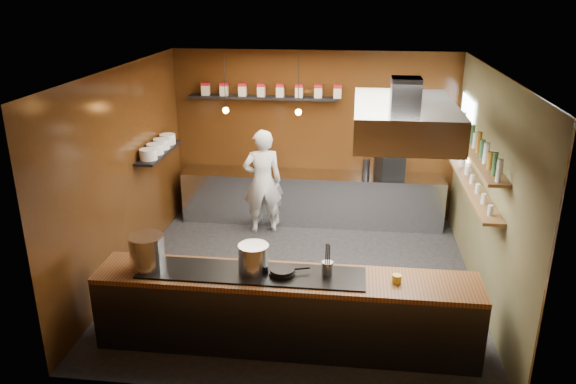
# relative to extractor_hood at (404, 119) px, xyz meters

# --- Properties ---
(floor) EXTENTS (5.00, 5.00, 0.00)m
(floor) POSITION_rel_extractor_hood_xyz_m (-1.30, 0.40, -2.51)
(floor) COLOR black
(floor) RESTS_ON ground
(back_wall) EXTENTS (5.00, 0.00, 5.00)m
(back_wall) POSITION_rel_extractor_hood_xyz_m (-1.30, 2.90, -1.01)
(back_wall) COLOR #341709
(back_wall) RESTS_ON ground
(left_wall) EXTENTS (0.00, 5.00, 5.00)m
(left_wall) POSITION_rel_extractor_hood_xyz_m (-3.80, 0.40, -1.01)
(left_wall) COLOR #341709
(left_wall) RESTS_ON ground
(right_wall) EXTENTS (0.00, 5.00, 5.00)m
(right_wall) POSITION_rel_extractor_hood_xyz_m (1.20, 0.40, -1.01)
(right_wall) COLOR brown
(right_wall) RESTS_ON ground
(ceiling) EXTENTS (5.00, 5.00, 0.00)m
(ceiling) POSITION_rel_extractor_hood_xyz_m (-1.30, 0.40, 0.49)
(ceiling) COLOR silver
(ceiling) RESTS_ON back_wall
(window_pane) EXTENTS (0.00, 1.00, 1.00)m
(window_pane) POSITION_rel_extractor_hood_xyz_m (1.15, 2.10, -0.61)
(window_pane) COLOR white
(window_pane) RESTS_ON right_wall
(prep_counter) EXTENTS (4.60, 0.65, 0.90)m
(prep_counter) POSITION_rel_extractor_hood_xyz_m (-1.30, 2.57, -2.06)
(prep_counter) COLOR silver
(prep_counter) RESTS_ON floor
(pass_counter) EXTENTS (4.40, 0.72, 0.94)m
(pass_counter) POSITION_rel_extractor_hood_xyz_m (-1.30, -1.20, -2.04)
(pass_counter) COLOR #38383D
(pass_counter) RESTS_ON floor
(tin_shelf) EXTENTS (2.60, 0.26, 0.04)m
(tin_shelf) POSITION_rel_extractor_hood_xyz_m (-2.20, 2.76, -0.31)
(tin_shelf) COLOR black
(tin_shelf) RESTS_ON back_wall
(plate_shelf) EXTENTS (0.30, 1.40, 0.04)m
(plate_shelf) POSITION_rel_extractor_hood_xyz_m (-3.64, 1.40, -0.96)
(plate_shelf) COLOR black
(plate_shelf) RESTS_ON left_wall
(bottle_shelf_upper) EXTENTS (0.26, 2.80, 0.04)m
(bottle_shelf_upper) POSITION_rel_extractor_hood_xyz_m (1.04, 0.70, -0.59)
(bottle_shelf_upper) COLOR brown
(bottle_shelf_upper) RESTS_ON right_wall
(bottle_shelf_lower) EXTENTS (0.26, 2.80, 0.04)m
(bottle_shelf_lower) POSITION_rel_extractor_hood_xyz_m (1.04, 0.70, -1.06)
(bottle_shelf_lower) COLOR brown
(bottle_shelf_lower) RESTS_ON right_wall
(extractor_hood) EXTENTS (1.20, 2.00, 0.72)m
(extractor_hood) POSITION_rel_extractor_hood_xyz_m (0.00, 0.00, 0.00)
(extractor_hood) COLOR #38383D
(extractor_hood) RESTS_ON ceiling
(pendant_left) EXTENTS (0.10, 0.10, 0.95)m
(pendant_left) POSITION_rel_extractor_hood_xyz_m (-2.70, 2.10, -0.35)
(pendant_left) COLOR black
(pendant_left) RESTS_ON ceiling
(pendant_right) EXTENTS (0.10, 0.10, 0.95)m
(pendant_right) POSITION_rel_extractor_hood_xyz_m (-1.50, 2.10, -0.35)
(pendant_right) COLOR black
(pendant_right) RESTS_ON ceiling
(storage_tins) EXTENTS (2.43, 0.13, 0.22)m
(storage_tins) POSITION_rel_extractor_hood_xyz_m (-2.05, 2.76, -0.17)
(storage_tins) COLOR beige
(storage_tins) RESTS_ON tin_shelf
(plate_stacks) EXTENTS (0.26, 1.16, 0.16)m
(plate_stacks) POSITION_rel_extractor_hood_xyz_m (-3.64, 1.40, -0.86)
(plate_stacks) COLOR white
(plate_stacks) RESTS_ON plate_shelf
(bottles) EXTENTS (0.06, 2.66, 0.24)m
(bottles) POSITION_rel_extractor_hood_xyz_m (1.04, 0.70, -0.45)
(bottles) COLOR silver
(bottles) RESTS_ON bottle_shelf_upper
(wine_glasses) EXTENTS (0.07, 2.37, 0.13)m
(wine_glasses) POSITION_rel_extractor_hood_xyz_m (1.04, 0.70, -0.97)
(wine_glasses) COLOR silver
(wine_glasses) RESTS_ON bottle_shelf_lower
(stockpot_large) EXTENTS (0.44, 0.44, 0.40)m
(stockpot_large) POSITION_rel_extractor_hood_xyz_m (-2.91, -1.22, -1.37)
(stockpot_large) COLOR silver
(stockpot_large) RESTS_ON pass_counter
(stockpot_small) EXTENTS (0.38, 0.38, 0.33)m
(stockpot_small) POSITION_rel_extractor_hood_xyz_m (-1.67, -1.17, -1.40)
(stockpot_small) COLOR silver
(stockpot_small) RESTS_ON pass_counter
(utensil_crock) EXTENTS (0.14, 0.14, 0.17)m
(utensil_crock) POSITION_rel_extractor_hood_xyz_m (-0.83, -1.17, -1.48)
(utensil_crock) COLOR #B6B8BD
(utensil_crock) RESTS_ON pass_counter
(frying_pan) EXTENTS (0.46, 0.30, 0.07)m
(frying_pan) POSITION_rel_extractor_hood_xyz_m (-1.33, -1.21, -1.53)
(frying_pan) COLOR black
(frying_pan) RESTS_ON pass_counter
(butter_jar) EXTENTS (0.12, 0.12, 0.09)m
(butter_jar) POSITION_rel_extractor_hood_xyz_m (-0.06, -1.21, -1.54)
(butter_jar) COLOR yellow
(butter_jar) RESTS_ON pass_counter
(espresso_machine) EXTENTS (0.52, 0.51, 0.42)m
(espresso_machine) POSITION_rel_extractor_hood_xyz_m (0.04, 2.57, -1.40)
(espresso_machine) COLOR black
(espresso_machine) RESTS_ON prep_counter
(chef) EXTENTS (0.76, 0.61, 1.81)m
(chef) POSITION_rel_extractor_hood_xyz_m (-2.10, 2.05, -1.60)
(chef) COLOR white
(chef) RESTS_ON floor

